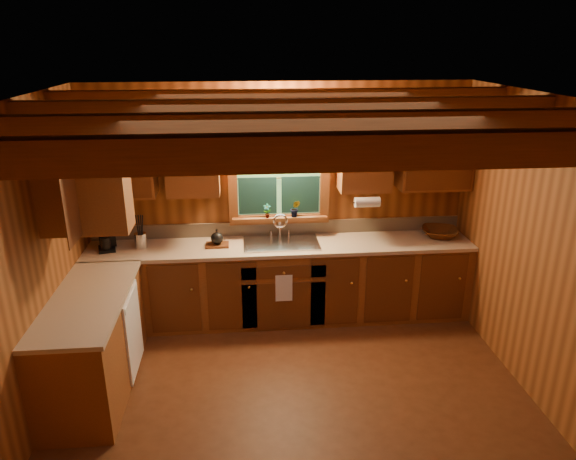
# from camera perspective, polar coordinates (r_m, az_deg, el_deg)

# --- Properties ---
(room) EXTENTS (4.20, 4.20, 4.20)m
(room) POSITION_cam_1_polar(r_m,az_deg,el_deg) (4.11, 1.04, -4.48)
(room) COLOR #4F2813
(room) RESTS_ON ground
(ceiling_beams) EXTENTS (4.20, 2.54, 0.18)m
(ceiling_beams) POSITION_cam_1_polar(r_m,az_deg,el_deg) (3.77, 1.16, 12.19)
(ceiling_beams) COLOR brown
(ceiling_beams) RESTS_ON room
(base_cabinets) EXTENTS (4.20, 2.22, 0.86)m
(base_cabinets) POSITION_cam_1_polar(r_m,az_deg,el_deg) (5.62, -5.52, -7.29)
(base_cabinets) COLOR brown
(base_cabinets) RESTS_ON ground
(countertop) EXTENTS (4.20, 2.24, 0.04)m
(countertop) POSITION_cam_1_polar(r_m,az_deg,el_deg) (5.44, -5.54, -3.04)
(countertop) COLOR tan
(countertop) RESTS_ON base_cabinets
(backsplash) EXTENTS (4.20, 0.02, 0.16)m
(backsplash) POSITION_cam_1_polar(r_m,az_deg,el_deg) (5.97, -0.97, 0.24)
(backsplash) COLOR tan
(backsplash) RESTS_ON room
(dishwasher_panel) EXTENTS (0.02, 0.60, 0.80)m
(dishwasher_panel) POSITION_cam_1_polar(r_m,az_deg,el_deg) (5.20, -16.50, -10.55)
(dishwasher_panel) COLOR white
(dishwasher_panel) RESTS_ON base_cabinets
(upper_cabinets) EXTENTS (4.19, 1.77, 0.78)m
(upper_cabinets) POSITION_cam_1_polar(r_m,az_deg,el_deg) (5.27, -6.81, 7.15)
(upper_cabinets) COLOR brown
(upper_cabinets) RESTS_ON room
(window) EXTENTS (1.12, 0.08, 1.00)m
(window) POSITION_cam_1_polar(r_m,az_deg,el_deg) (5.79, -0.99, 5.29)
(window) COLOR brown
(window) RESTS_ON room
(window_sill) EXTENTS (1.06, 0.14, 0.04)m
(window_sill) POSITION_cam_1_polar(r_m,az_deg,el_deg) (5.86, -0.93, 1.31)
(window_sill) COLOR brown
(window_sill) RESTS_ON room
(wall_sconce) EXTENTS (0.45, 0.21, 0.17)m
(wall_sconce) POSITION_cam_1_polar(r_m,az_deg,el_deg) (5.54, -0.93, 11.34)
(wall_sconce) COLOR black
(wall_sconce) RESTS_ON room
(paper_towel_roll) EXTENTS (0.27, 0.11, 0.11)m
(paper_towel_roll) POSITION_cam_1_polar(r_m,az_deg,el_deg) (5.65, 8.64, 3.03)
(paper_towel_roll) COLOR white
(paper_towel_roll) RESTS_ON upper_cabinets
(dish_towel) EXTENTS (0.18, 0.01, 0.30)m
(dish_towel) POSITION_cam_1_polar(r_m,az_deg,el_deg) (5.58, -0.45, -6.38)
(dish_towel) COLOR white
(dish_towel) RESTS_ON base_cabinets
(sink) EXTENTS (0.82, 0.48, 0.43)m
(sink) POSITION_cam_1_polar(r_m,az_deg,el_deg) (5.75, -0.75, -1.88)
(sink) COLOR silver
(sink) RESTS_ON countertop
(coffee_maker) EXTENTS (0.17, 0.22, 0.30)m
(coffee_maker) POSITION_cam_1_polar(r_m,az_deg,el_deg) (5.85, -19.24, -0.64)
(coffee_maker) COLOR black
(coffee_maker) RESTS_ON countertop
(utensil_crock) EXTENTS (0.13, 0.13, 0.37)m
(utensil_crock) POSITION_cam_1_polar(r_m,az_deg,el_deg) (5.81, -15.79, -1.02)
(utensil_crock) COLOR silver
(utensil_crock) RESTS_ON countertop
(cutting_board) EXTENTS (0.25, 0.18, 0.02)m
(cutting_board) POSITION_cam_1_polar(r_m,az_deg,el_deg) (5.71, -7.73, -1.62)
(cutting_board) COLOR #542912
(cutting_board) RESTS_ON countertop
(teakettle) EXTENTS (0.13, 0.13, 0.17)m
(teakettle) POSITION_cam_1_polar(r_m,az_deg,el_deg) (5.69, -7.76, -0.89)
(teakettle) COLOR black
(teakettle) RESTS_ON cutting_board
(wicker_basket) EXTENTS (0.49, 0.49, 0.10)m
(wicker_basket) POSITION_cam_1_polar(r_m,az_deg,el_deg) (6.15, 16.24, -0.28)
(wicker_basket) COLOR #48230C
(wicker_basket) RESTS_ON countertop
(potted_plant_left) EXTENTS (0.09, 0.06, 0.16)m
(potted_plant_left) POSITION_cam_1_polar(r_m,az_deg,el_deg) (5.79, -2.30, 2.09)
(potted_plant_left) COLOR #542912
(potted_plant_left) RESTS_ON window_sill
(potted_plant_right) EXTENTS (0.12, 0.10, 0.19)m
(potted_plant_right) POSITION_cam_1_polar(r_m,az_deg,el_deg) (5.81, 0.79, 2.35)
(potted_plant_right) COLOR #542912
(potted_plant_right) RESTS_ON window_sill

